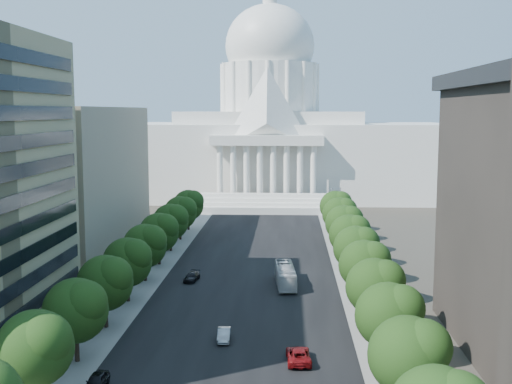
% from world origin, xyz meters
% --- Properties ---
extents(road_asphalt, '(30.00, 260.00, 0.01)m').
position_xyz_m(road_asphalt, '(0.00, 90.00, 0.00)').
color(road_asphalt, black).
rests_on(road_asphalt, ground).
extents(sidewalk_left, '(8.00, 260.00, 0.02)m').
position_xyz_m(sidewalk_left, '(-19.00, 90.00, 0.00)').
color(sidewalk_left, gray).
rests_on(sidewalk_left, ground).
extents(sidewalk_right, '(8.00, 260.00, 0.02)m').
position_xyz_m(sidewalk_right, '(19.00, 90.00, 0.00)').
color(sidewalk_right, gray).
rests_on(sidewalk_right, ground).
extents(capitol, '(120.00, 56.00, 73.00)m').
position_xyz_m(capitol, '(0.00, 184.89, 20.01)').
color(capitol, white).
rests_on(capitol, ground).
extents(office_block_left_far, '(38.00, 52.00, 30.00)m').
position_xyz_m(office_block_left_far, '(-48.00, 100.00, 15.00)').
color(office_block_left_far, gray).
rests_on(office_block_left_far, ground).
extents(tree_l_b, '(7.79, 7.60, 9.97)m').
position_xyz_m(tree_l_b, '(-17.66, 23.81, 6.45)').
color(tree_l_b, '#33261C').
rests_on(tree_l_b, ground).
extents(tree_l_c, '(7.79, 7.60, 9.97)m').
position_xyz_m(tree_l_c, '(-17.66, 35.81, 6.45)').
color(tree_l_c, '#33261C').
rests_on(tree_l_c, ground).
extents(tree_l_d, '(7.79, 7.60, 9.97)m').
position_xyz_m(tree_l_d, '(-17.66, 47.81, 6.45)').
color(tree_l_d, '#33261C').
rests_on(tree_l_d, ground).
extents(tree_l_e, '(7.79, 7.60, 9.97)m').
position_xyz_m(tree_l_e, '(-17.66, 59.81, 6.45)').
color(tree_l_e, '#33261C').
rests_on(tree_l_e, ground).
extents(tree_l_f, '(7.79, 7.60, 9.97)m').
position_xyz_m(tree_l_f, '(-17.66, 71.81, 6.45)').
color(tree_l_f, '#33261C').
rests_on(tree_l_f, ground).
extents(tree_l_g, '(7.79, 7.60, 9.97)m').
position_xyz_m(tree_l_g, '(-17.66, 83.81, 6.45)').
color(tree_l_g, '#33261C').
rests_on(tree_l_g, ground).
extents(tree_l_h, '(7.79, 7.60, 9.97)m').
position_xyz_m(tree_l_h, '(-17.66, 95.81, 6.45)').
color(tree_l_h, '#33261C').
rests_on(tree_l_h, ground).
extents(tree_l_i, '(7.79, 7.60, 9.97)m').
position_xyz_m(tree_l_i, '(-17.66, 107.81, 6.45)').
color(tree_l_i, '#33261C').
rests_on(tree_l_i, ground).
extents(tree_l_j, '(7.79, 7.60, 9.97)m').
position_xyz_m(tree_l_j, '(-17.66, 119.81, 6.45)').
color(tree_l_j, '#33261C').
rests_on(tree_l_j, ground).
extents(tree_r_b, '(7.79, 7.60, 9.97)m').
position_xyz_m(tree_r_b, '(18.34, 23.81, 6.45)').
color(tree_r_b, '#33261C').
rests_on(tree_r_b, ground).
extents(tree_r_c, '(7.79, 7.60, 9.97)m').
position_xyz_m(tree_r_c, '(18.34, 35.81, 6.45)').
color(tree_r_c, '#33261C').
rests_on(tree_r_c, ground).
extents(tree_r_d, '(7.79, 7.60, 9.97)m').
position_xyz_m(tree_r_d, '(18.34, 47.81, 6.45)').
color(tree_r_d, '#33261C').
rests_on(tree_r_d, ground).
extents(tree_r_e, '(7.79, 7.60, 9.97)m').
position_xyz_m(tree_r_e, '(18.34, 59.81, 6.45)').
color(tree_r_e, '#33261C').
rests_on(tree_r_e, ground).
extents(tree_r_f, '(7.79, 7.60, 9.97)m').
position_xyz_m(tree_r_f, '(18.34, 71.81, 6.45)').
color(tree_r_f, '#33261C').
rests_on(tree_r_f, ground).
extents(tree_r_g, '(7.79, 7.60, 9.97)m').
position_xyz_m(tree_r_g, '(18.34, 83.81, 6.45)').
color(tree_r_g, '#33261C').
rests_on(tree_r_g, ground).
extents(tree_r_h, '(7.79, 7.60, 9.97)m').
position_xyz_m(tree_r_h, '(18.34, 95.81, 6.45)').
color(tree_r_h, '#33261C').
rests_on(tree_r_h, ground).
extents(tree_r_i, '(7.79, 7.60, 9.97)m').
position_xyz_m(tree_r_i, '(18.34, 107.81, 6.45)').
color(tree_r_i, '#33261C').
rests_on(tree_r_i, ground).
extents(tree_r_j, '(7.79, 7.60, 9.97)m').
position_xyz_m(tree_r_j, '(18.34, 119.81, 6.45)').
color(tree_r_j, '#33261C').
rests_on(tree_r_j, ground).
extents(streetlight_b, '(2.61, 0.44, 9.00)m').
position_xyz_m(streetlight_b, '(19.90, 35.00, 5.82)').
color(streetlight_b, gray).
rests_on(streetlight_b, ground).
extents(streetlight_c, '(2.61, 0.44, 9.00)m').
position_xyz_m(streetlight_c, '(19.90, 60.00, 5.82)').
color(streetlight_c, gray).
rests_on(streetlight_c, ground).
extents(streetlight_d, '(2.61, 0.44, 9.00)m').
position_xyz_m(streetlight_d, '(19.90, 85.00, 5.82)').
color(streetlight_d, gray).
rests_on(streetlight_d, ground).
extents(streetlight_e, '(2.61, 0.44, 9.00)m').
position_xyz_m(streetlight_e, '(19.90, 110.00, 5.82)').
color(streetlight_e, gray).
rests_on(streetlight_e, ground).
extents(streetlight_f, '(2.61, 0.44, 9.00)m').
position_xyz_m(streetlight_f, '(19.90, 135.00, 5.82)').
color(streetlight_f, gray).
rests_on(streetlight_f, ground).
extents(car_dark_a, '(2.01, 4.74, 1.60)m').
position_xyz_m(car_dark_a, '(-13.50, 28.70, 0.80)').
color(car_dark_a, black).
rests_on(car_dark_a, ground).
extents(car_silver, '(1.80, 4.63, 1.50)m').
position_xyz_m(car_silver, '(-1.50, 43.71, 0.75)').
color(car_silver, '#9A9CA1').
rests_on(car_silver, ground).
extents(car_red, '(3.10, 6.10, 1.65)m').
position_xyz_m(car_red, '(7.91, 37.08, 0.83)').
color(car_red, maroon).
rests_on(car_red, ground).
extents(car_dark_b, '(2.62, 5.11, 1.42)m').
position_xyz_m(car_dark_b, '(-9.96, 72.27, 0.71)').
color(car_dark_b, black).
rests_on(car_dark_b, ground).
extents(city_bus, '(3.82, 12.58, 3.45)m').
position_xyz_m(city_bus, '(6.21, 70.27, 1.73)').
color(city_bus, silver).
rests_on(city_bus, ground).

